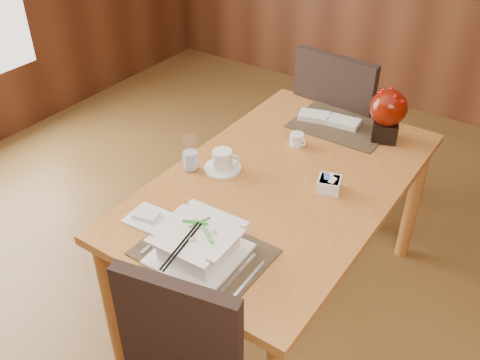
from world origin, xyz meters
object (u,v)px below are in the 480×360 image
Objects in this scene: soup_setting at (199,244)px; creamer_jug at (297,139)px; sugar_caddy at (329,184)px; berry_decor at (388,112)px; water_glass at (190,153)px; far_chair at (340,124)px; dining_table at (282,197)px; bread_plate at (147,218)px; coffee_cup at (222,162)px.

soup_setting reaches higher than creamer_jug.
berry_decor reaches higher than sugar_caddy.
creamer_jug is 0.43m from berry_decor.
water_glass is 1.08m from far_chair.
dining_table is 1.47× the size of far_chair.
berry_decor is (0.22, 1.12, 0.08)m from soup_setting.
soup_setting reaches higher than sugar_caddy.
bread_plate is (-0.30, -0.52, 0.10)m from dining_table.
soup_setting is 1.85× the size of coffee_cup.
bread_plate is at bearing 168.21° from soup_setting.
creamer_jug is at bearing 108.62° from dining_table.
berry_decor reaches higher than water_glass.
coffee_cup is (-0.26, -0.09, 0.14)m from dining_table.
water_glass is (-0.37, -0.16, 0.18)m from dining_table.
bread_plate is at bearing -119.65° from dining_table.
bread_plate is at bearing -95.50° from coffee_cup.
creamer_jug is 0.37m from sugar_caddy.
sugar_caddy reaches higher than dining_table.
far_chair reaches higher than creamer_jug.
soup_setting is 3.70× the size of creamer_jug.
creamer_jug reaches higher than bread_plate.
far_chair is at bearing 82.48° from coffee_cup.
soup_setting is 3.29× the size of sugar_caddy.
dining_table is 0.60m from soup_setting.
far_chair is at bearing 111.44° from sugar_caddy.
water_glass is at bearing -105.89° from creamer_jug.
sugar_caddy is at bearing 70.62° from soup_setting.
dining_table is 0.44m from water_glass.
berry_decor is 1.20m from bread_plate.
coffee_cup is at bearing 85.96° from far_chair.
creamer_jug is 0.58× the size of bread_plate.
soup_setting is 0.29× the size of far_chair.
berry_decor reaches higher than bread_plate.
soup_setting is at bearing 98.58° from far_chair.
water_glass is at bearing -156.51° from dining_table.
soup_setting is at bearing -67.22° from creamer_jug.
far_chair reaches higher than dining_table.
water_glass is at bearing -160.52° from sugar_caddy.
far_chair is (0.17, 1.38, -0.18)m from bread_plate.
soup_setting is 1.20× the size of berry_decor.
far_chair is at bearing 98.62° from dining_table.
far_chair reaches higher than sugar_caddy.
dining_table is 16.43× the size of sugar_caddy.
bread_plate is 0.14× the size of far_chair.
far_chair is at bearing 76.80° from water_glass.
sugar_caddy is at bearing -93.26° from berry_decor.
water_glass is 0.16× the size of far_chair.
water_glass is (-0.37, 0.41, 0.02)m from soup_setting.
soup_setting is at bearing -90.22° from dining_table.
sugar_caddy is 0.74m from bread_plate.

